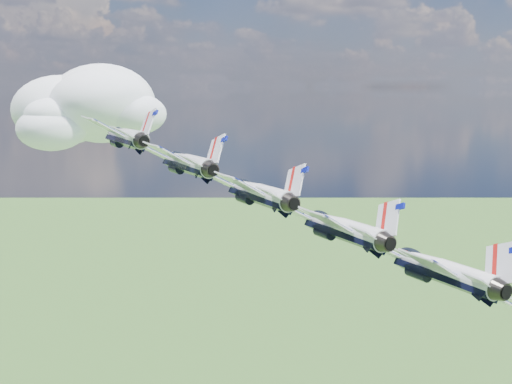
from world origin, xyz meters
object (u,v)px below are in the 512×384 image
object	(u,v)px
jet_2	(256,192)
jet_4	(436,268)
jet_0	(124,136)
jet_3	(338,227)
jet_1	(185,162)

from	to	relation	value
jet_2	jet_4	world-z (taller)	jet_2
jet_0	jet_3	bearing A→B (deg)	-62.69
jet_0	jet_1	size ratio (longest dim) A/B	1.00
jet_3	jet_2	bearing A→B (deg)	117.31
jet_0	jet_4	size ratio (longest dim) A/B	1.00
jet_0	jet_3	distance (m)	33.23
jet_0	jet_4	xyz separation A→B (m)	(27.94, -32.60, -10.95)
jet_0	jet_3	world-z (taller)	jet_0
jet_2	jet_4	size ratio (longest dim) A/B	1.00
jet_2	jet_4	xyz separation A→B (m)	(13.97, -16.30, -5.48)
jet_1	jet_4	bearing A→B (deg)	-62.69
jet_0	jet_1	bearing A→B (deg)	-62.69
jet_3	jet_4	distance (m)	11.08
jet_0	jet_3	xyz separation A→B (m)	(20.96, -24.45, -8.22)
jet_2	jet_3	distance (m)	11.08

